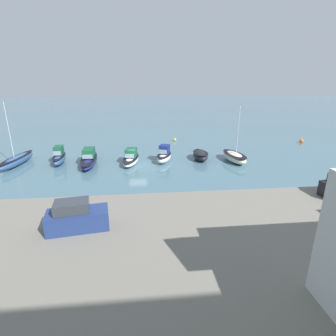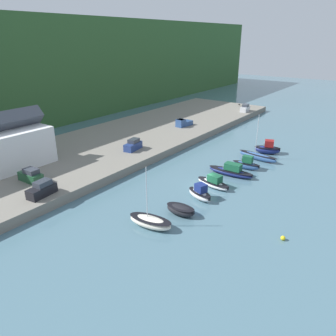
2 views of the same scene
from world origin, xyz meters
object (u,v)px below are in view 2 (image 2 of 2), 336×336
at_px(parked_car_1, 42,189).
at_px(mooring_buoy_1, 283,238).
at_px(moored_boat_5, 246,164).
at_px(moored_boat_0, 150,222).
at_px(moored_boat_6, 258,156).
at_px(parked_car_3, 245,108).
at_px(moored_boat_7, 268,149).
at_px(parked_car_2, 31,176).
at_px(parked_car_0, 133,145).
at_px(pickup_truck_1, 183,123).
at_px(dog_on_quay, 239,105).
at_px(moored_boat_4, 231,171).
at_px(moored_boat_1, 181,210).
at_px(moored_boat_3, 213,183).
at_px(moored_boat_2, 200,193).

height_order(parked_car_1, mooring_buoy_1, parked_car_1).
distance_m(moored_boat_5, parked_car_1, 34.96).
distance_m(moored_boat_0, moored_boat_6, 31.39).
xyz_separation_m(moored_boat_5, parked_car_3, (39.37, 17.83, 1.50)).
height_order(moored_boat_0, moored_boat_7, moored_boat_0).
bearing_deg(mooring_buoy_1, moored_boat_6, 28.17).
relative_size(parked_car_1, parked_car_2, 1.03).
relative_size(parked_car_0, pickup_truck_1, 0.90).
bearing_deg(moored_boat_5, dog_on_quay, 23.00).
bearing_deg(dog_on_quay, pickup_truck_1, 98.20).
height_order(moored_boat_4, parked_car_0, parked_car_0).
xyz_separation_m(parked_car_1, dog_on_quay, (76.11, 5.01, -0.46)).
relative_size(moored_boat_4, moored_boat_7, 1.48).
bearing_deg(moored_boat_5, pickup_truck_1, 55.72).
bearing_deg(moored_boat_6, moored_boat_4, -177.15).
relative_size(moored_boat_4, parked_car_2, 1.94).
distance_m(parked_car_2, dog_on_quay, 74.27).
bearing_deg(moored_boat_6, moored_boat_1, -173.43).
height_order(moored_boat_7, parked_car_1, parked_car_1).
xyz_separation_m(moored_boat_0, moored_boat_1, (4.83, -1.34, -0.01)).
xyz_separation_m(moored_boat_3, moored_boat_7, (20.89, -1.09, 0.30)).
bearing_deg(moored_boat_7, parked_car_1, 137.91).
distance_m(moored_boat_0, moored_boat_5, 25.65).
xyz_separation_m(moored_boat_6, pickup_truck_1, (8.14, 23.04, 1.60)).
bearing_deg(parked_car_2, moored_boat_7, -33.42).
bearing_deg(moored_boat_2, parked_car_1, 150.74).
height_order(moored_boat_5, parked_car_2, parked_car_2).
height_order(moored_boat_4, parked_car_2, parked_car_2).
relative_size(moored_boat_2, moored_boat_7, 0.87).
xyz_separation_m(parked_car_2, dog_on_quay, (74.27, -0.64, -0.46)).
bearing_deg(pickup_truck_1, moored_boat_5, 154.37).
bearing_deg(moored_boat_0, moored_boat_7, -10.60).
xyz_separation_m(moored_boat_1, parked_car_3, (60.13, 17.47, 1.71)).
bearing_deg(parked_car_3, parked_car_2, 79.51).
height_order(moored_boat_0, parked_car_3, moored_boat_0).
height_order(moored_boat_0, moored_boat_1, moored_boat_0).
distance_m(moored_boat_6, dog_on_quay, 46.24).
relative_size(parked_car_0, parked_car_1, 1.01).
relative_size(parked_car_0, dog_on_quay, 5.00).
height_order(moored_boat_3, parked_car_2, parked_car_2).
bearing_deg(mooring_buoy_1, moored_boat_5, 34.78).
height_order(moored_boat_2, parked_car_2, parked_car_2).
relative_size(moored_boat_0, moored_boat_3, 1.29).
distance_m(parked_car_0, dog_on_quay, 53.36).
xyz_separation_m(moored_boat_0, parked_car_3, (64.96, 16.13, 1.69)).
xyz_separation_m(moored_boat_0, moored_boat_2, (10.37, -1.05, 0.17)).
relative_size(moored_boat_7, parked_car_2, 1.31).
bearing_deg(mooring_buoy_1, parked_car_3, 27.94).
bearing_deg(moored_boat_1, dog_on_quay, 17.54).
bearing_deg(moored_boat_2, mooring_buoy_1, -83.94).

